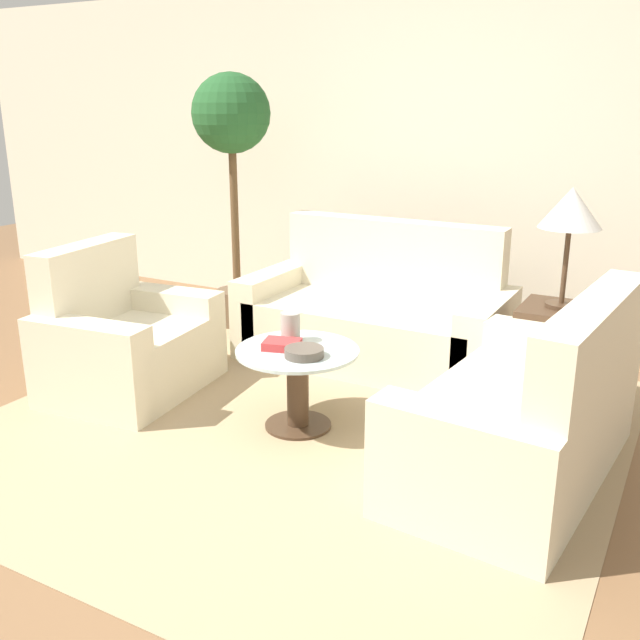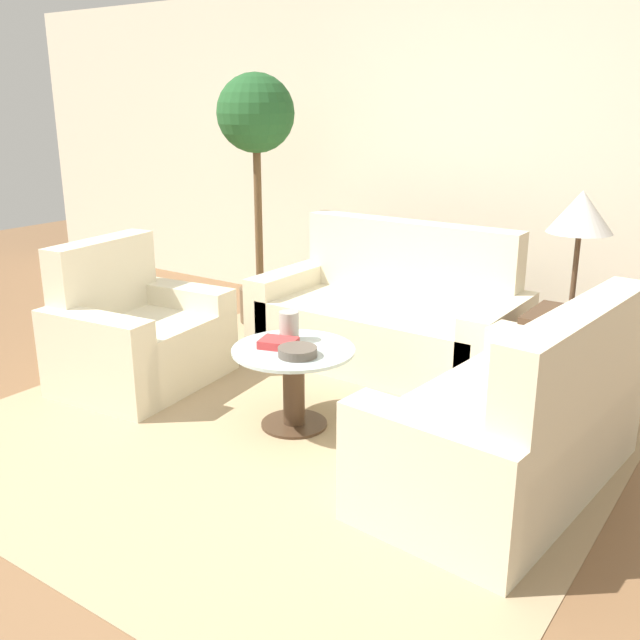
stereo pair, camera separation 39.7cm
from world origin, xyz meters
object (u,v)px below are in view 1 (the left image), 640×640
at_px(potted_plant, 232,142).
at_px(bowl, 304,352).
at_px(vase, 290,327).
at_px(book_stack, 282,344).
at_px(coffee_table, 298,377).
at_px(table_lamp, 571,211).
at_px(sofa_main, 378,319).
at_px(armchair, 122,345).
at_px(loveseat, 532,422).

relative_size(potted_plant, bowl, 9.36).
bearing_deg(vase, book_stack, -80.81).
height_order(coffee_table, table_lamp, table_lamp).
height_order(potted_plant, bowl, potted_plant).
xyz_separation_m(coffee_table, book_stack, (-0.08, -0.03, 0.18)).
height_order(sofa_main, armchair, sofa_main).
height_order(armchair, coffee_table, armchair).
height_order(armchair, table_lamp, table_lamp).
xyz_separation_m(table_lamp, vase, (-1.25, -0.92, -0.60)).
distance_m(table_lamp, potted_plant, 2.57).
relative_size(coffee_table, vase, 4.03).
bearing_deg(bowl, vase, 137.04).
bearing_deg(bowl, loveseat, 6.86).
xyz_separation_m(potted_plant, vase, (1.28, -1.30, -0.88)).
relative_size(coffee_table, potted_plant, 0.35).
height_order(bowl, book_stack, bowl).
distance_m(armchair, potted_plant, 1.84).
bearing_deg(book_stack, table_lamp, 23.87).
relative_size(sofa_main, bowl, 8.65).
distance_m(coffee_table, bowl, 0.22).
xyz_separation_m(armchair, vase, (1.13, 0.14, 0.25)).
height_order(armchair, loveseat, loveseat).
bearing_deg(coffee_table, armchair, -177.77).
distance_m(loveseat, coffee_table, 1.24).
bearing_deg(loveseat, potted_plant, -111.89).
relative_size(armchair, potted_plant, 0.55).
height_order(sofa_main, table_lamp, table_lamp).
xyz_separation_m(sofa_main, potted_plant, (-1.31, 0.19, 1.13)).
bearing_deg(bowl, table_lamp, 45.94).
relative_size(sofa_main, loveseat, 1.15).
distance_m(sofa_main, bowl, 1.31).
xyz_separation_m(vase, bowl, (0.19, -0.18, -0.06)).
relative_size(loveseat, coffee_table, 2.32).
xyz_separation_m(armchair, bowl, (1.31, -0.04, 0.19)).
bearing_deg(armchair, table_lamp, -72.18).
bearing_deg(bowl, sofa_main, 97.20).
xyz_separation_m(loveseat, bowl, (-1.15, -0.14, 0.19)).
bearing_deg(vase, coffee_table, -43.31).
xyz_separation_m(sofa_main, vase, (-0.03, -1.11, 0.25)).
height_order(table_lamp, bowl, table_lamp).
bearing_deg(bowl, coffee_table, 137.42).
relative_size(sofa_main, table_lamp, 2.60).
relative_size(sofa_main, coffee_table, 2.67).
bearing_deg(potted_plant, table_lamp, -8.38).
distance_m(loveseat, table_lamp, 1.29).
relative_size(sofa_main, potted_plant, 0.92).
distance_m(loveseat, potted_plant, 3.15).
relative_size(armchair, bowl, 5.15).
relative_size(coffee_table, bowl, 3.24).
bearing_deg(book_stack, vase, 82.72).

